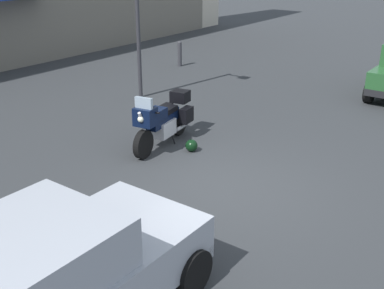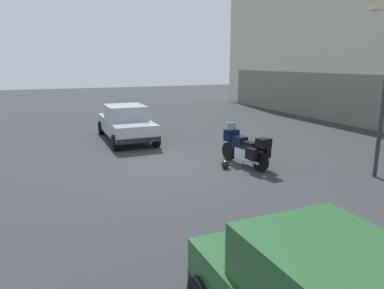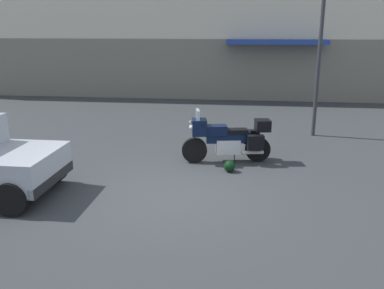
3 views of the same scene
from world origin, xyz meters
TOP-DOWN VIEW (x-y plane):
  - ground_plane at (0.00, 0.00)m, footprint 80.00×80.00m
  - motorcycle at (1.03, 2.36)m, footprint 2.25×0.94m
  - helmet at (1.10, 1.59)m, footprint 0.28×0.28m
  - streetlamp_curbside at (3.61, 5.26)m, footprint 0.28×0.94m

SIDE VIEW (x-z plane):
  - ground_plane at x=0.00m, z-range 0.00..0.00m
  - helmet at x=1.10m, z-range 0.00..0.28m
  - motorcycle at x=1.03m, z-range -0.06..1.30m
  - streetlamp_curbside at x=3.61m, z-range 0.53..5.53m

